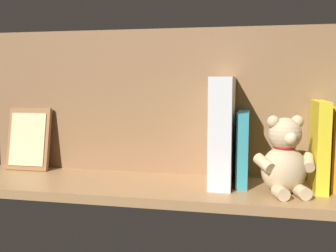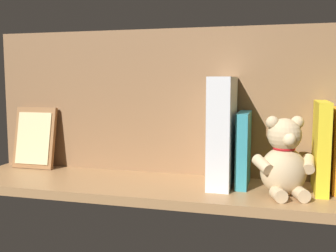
% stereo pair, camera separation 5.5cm
% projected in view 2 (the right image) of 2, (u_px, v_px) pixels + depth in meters
% --- Properties ---
extents(ground_plane, '(1.07, 0.27, 0.02)m').
position_uv_depth(ground_plane, '(168.00, 188.00, 1.00)').
color(ground_plane, '#A87A4C').
extents(shelf_back_panel, '(1.07, 0.02, 0.39)m').
position_uv_depth(shelf_back_panel, '(179.00, 102.00, 1.08)').
color(shelf_back_panel, olive).
rests_on(shelf_back_panel, ground_plane).
extents(book_2, '(0.02, 0.11, 0.19)m').
position_uv_depth(book_2, '(335.00, 149.00, 0.93)').
color(book_2, orange).
rests_on(book_2, ground_plane).
extents(book_3, '(0.03, 0.14, 0.21)m').
position_uv_depth(book_3, '(321.00, 146.00, 0.92)').
color(book_3, yellow).
rests_on(book_3, ground_plane).
extents(teddy_bear, '(0.14, 0.13, 0.18)m').
position_uv_depth(teddy_bear, '(284.00, 161.00, 0.89)').
color(teddy_bear, '#D1B284').
rests_on(teddy_bear, ground_plane).
extents(book_4, '(0.03, 0.13, 0.18)m').
position_uv_depth(book_4, '(243.00, 149.00, 0.97)').
color(book_4, teal).
rests_on(book_4, ground_plane).
extents(dictionary_thick_white, '(0.05, 0.16, 0.26)m').
position_uv_depth(dictionary_thick_white, '(222.00, 132.00, 0.97)').
color(dictionary_thick_white, white).
rests_on(dictionary_thick_white, ground_plane).
extents(picture_frame_leaning, '(0.13, 0.05, 0.18)m').
position_uv_depth(picture_frame_leaning, '(35.00, 138.00, 1.17)').
color(picture_frame_leaning, brown).
rests_on(picture_frame_leaning, ground_plane).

